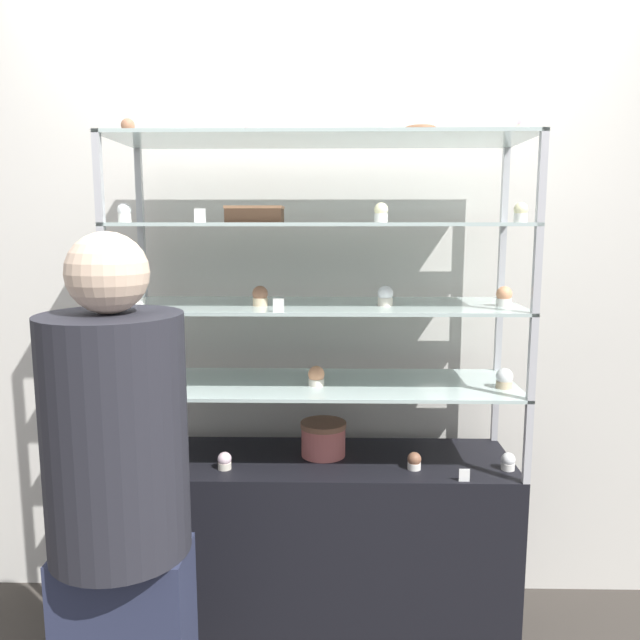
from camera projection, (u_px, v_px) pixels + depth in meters
ground_plane at (320, 637)px, 2.43m from camera, size 20.00×20.00×0.00m
back_wall at (322, 295)px, 2.60m from camera, size 8.00×0.05×2.60m
display_base at (320, 549)px, 2.38m from camera, size 1.42×0.45×0.73m
display_riser_lower at (320, 387)px, 2.28m from camera, size 1.42×0.45×0.29m
display_riser_middle at (320, 309)px, 2.23m from camera, size 1.42×0.45×0.29m
display_riser_upper at (320, 227)px, 2.19m from camera, size 1.42×0.45×0.29m
display_riser_top at (320, 142)px, 2.14m from camera, size 1.42×0.45×0.29m
layer_cake_centerpiece at (323, 439)px, 2.34m from camera, size 0.17×0.17×0.13m
sheet_cake_frosted at (255, 214)px, 2.22m from camera, size 0.20×0.14×0.06m
cupcake_0 at (139, 455)px, 2.27m from camera, size 0.05×0.05×0.06m
cupcake_1 at (225, 461)px, 2.21m from camera, size 0.05×0.05×0.06m
cupcake_2 at (414, 461)px, 2.21m from camera, size 0.05×0.05×0.06m
cupcake_3 at (508, 462)px, 2.21m from camera, size 0.05×0.05×0.06m
price_tag_0 at (464, 475)px, 2.11m from camera, size 0.04×0.00×0.04m
cupcake_4 at (137, 380)px, 2.17m from camera, size 0.06×0.06×0.07m
cupcake_5 at (316, 376)px, 2.23m from camera, size 0.06×0.06×0.07m
cupcake_6 at (504, 379)px, 2.20m from camera, size 0.06×0.06×0.07m
price_tag_1 at (174, 391)px, 2.08m from camera, size 0.04×0.00×0.04m
cupcake_7 at (138, 296)px, 2.19m from camera, size 0.05×0.05×0.07m
cupcake_8 at (260, 296)px, 2.18m from camera, size 0.05×0.05×0.07m
cupcake_9 at (385, 296)px, 2.19m from camera, size 0.05×0.05×0.07m
cupcake_10 at (504, 297)px, 2.17m from camera, size 0.05×0.05×0.07m
price_tag_2 at (278, 305)px, 2.03m from camera, size 0.04×0.00×0.04m
cupcake_11 at (124, 213)px, 2.12m from camera, size 0.05×0.05×0.07m
cupcake_12 at (381, 213)px, 2.09m from camera, size 0.05×0.05×0.07m
cupcake_13 at (521, 212)px, 2.06m from camera, size 0.05×0.05×0.07m
price_tag_3 at (200, 215)px, 1.99m from camera, size 0.04×0.00×0.04m
cupcake_14 at (128, 128)px, 2.12m from camera, size 0.05×0.05×0.06m
cupcake_15 at (251, 127)px, 2.10m from camera, size 0.05×0.05×0.06m
cupcake_16 at (384, 124)px, 2.04m from camera, size 0.05×0.05×0.06m
cupcake_17 at (523, 123)px, 2.02m from camera, size 0.05×0.05×0.06m
price_tag_4 at (181, 122)px, 1.95m from camera, size 0.04×0.00×0.04m
donut_glazed at (420, 131)px, 2.11m from camera, size 0.12×0.12×0.03m
customer_figure at (120, 511)px, 1.65m from camera, size 0.37×0.37×1.58m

